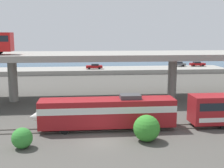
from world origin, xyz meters
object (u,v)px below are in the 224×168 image
Objects in this scene: train_locomotive at (101,112)px; parked_car_3 at (178,64)px; parked_car_1 at (94,66)px; parked_car_2 at (197,64)px.

parked_car_3 is at bearing -116.67° from train_locomotive.
parked_car_1 is 32.17m from parked_car_2.
parked_car_1 is at bearing 8.76° from parked_car_3.
parked_car_1 is 26.18m from parked_car_3.
parked_car_3 is at bearing -171.24° from parked_car_1.
parked_car_2 is 1.05× the size of parked_car_3.
train_locomotive is 49.51m from parked_car_1.
parked_car_1 is 1.07× the size of parked_car_3.
parked_car_1 is at bearing -91.15° from train_locomotive.
parked_car_3 is (-6.06, 0.02, -0.00)m from parked_car_2.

